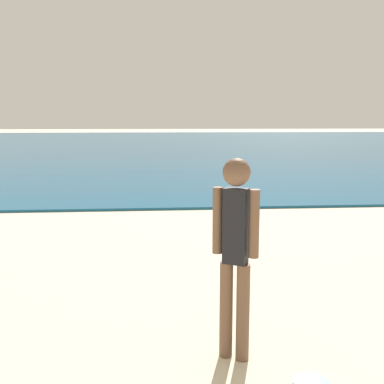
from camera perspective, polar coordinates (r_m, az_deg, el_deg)
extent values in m
cube|color=#14567F|center=(40.23, -3.87, 6.22)|extent=(160.00, 60.00, 0.06)
cylinder|color=brown|center=(4.02, 6.39, -14.79)|extent=(0.11, 0.11, 0.85)
cylinder|color=brown|center=(4.07, 4.30, -14.49)|extent=(0.11, 0.11, 0.85)
cube|color=black|center=(3.81, 5.50, -4.30)|extent=(0.23, 0.20, 0.64)
sphere|color=brown|center=(3.73, 5.61, 2.49)|extent=(0.23, 0.23, 0.23)
cylinder|color=brown|center=(3.75, 7.80, -3.98)|extent=(0.09, 0.09, 0.57)
cylinder|color=brown|center=(3.85, 3.28, -3.57)|extent=(0.09, 0.09, 0.57)
cylinder|color=blue|center=(3.96, 14.73, -22.23)|extent=(0.28, 0.28, 0.03)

